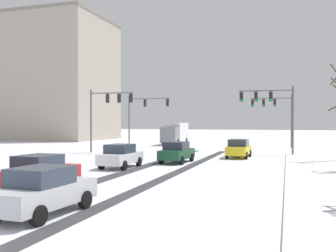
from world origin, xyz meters
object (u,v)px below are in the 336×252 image
object	(u,v)px
car_yellow_cab_lead	(239,148)
car_white_third	(121,156)
traffic_signal_far_right	(275,109)
traffic_signal_far_left	(143,110)
office_building_far_left_block	(57,79)
car_red_fourth	(40,172)
car_silver_fifth	(43,191)
car_dark_green_second	(177,152)
box_truck_delivery	(175,133)
traffic_signal_near_right	(271,105)
traffic_signal_near_left	(108,106)

from	to	relation	value
car_yellow_cab_lead	car_white_third	bearing A→B (deg)	-124.71
traffic_signal_far_right	car_yellow_cab_lead	distance (m)	16.41
traffic_signal_far_left	office_building_far_left_block	xyz separation A→B (m)	(-22.43, 14.84, 6.32)
car_red_fourth	car_silver_fifth	bearing A→B (deg)	-53.04
car_dark_green_second	box_truck_delivery	bearing A→B (deg)	106.54
car_white_third	car_silver_fifth	xyz separation A→B (m)	(3.02, -12.96, 0.00)
traffic_signal_near_right	office_building_far_left_block	world-z (taller)	office_building_far_left_block
traffic_signal_near_left	car_dark_green_second	xyz separation A→B (m)	(9.47, -7.31, -3.93)
car_white_third	car_red_fourth	size ratio (longest dim) A/B	0.98
office_building_far_left_block	car_dark_green_second	bearing A→B (deg)	-45.23
traffic_signal_far_left	car_red_fourth	distance (m)	31.55
car_white_third	car_dark_green_second	bearing A→B (deg)	57.71
traffic_signal_near_right	car_white_third	bearing A→B (deg)	-125.17
traffic_signal_far_left	traffic_signal_near_right	distance (m)	18.10
car_red_fourth	traffic_signal_far_left	bearing A→B (deg)	102.39
traffic_signal_far_left	box_truck_delivery	xyz separation A→B (m)	(2.62, 5.68, -2.98)
office_building_far_left_block	car_yellow_cab_lead	bearing A→B (deg)	-36.54
traffic_signal_near_left	car_yellow_cab_lead	world-z (taller)	traffic_signal_near_left
car_yellow_cab_lead	box_truck_delivery	xyz separation A→B (m)	(-10.89, 17.47, 0.82)
box_truck_delivery	office_building_far_left_block	xyz separation A→B (m)	(-25.05, 9.16, 9.31)
car_dark_green_second	car_silver_fifth	xyz separation A→B (m)	(0.28, -17.30, 0.00)
traffic_signal_far_left	traffic_signal_near_right	world-z (taller)	same
traffic_signal_near_right	car_red_fourth	xyz separation A→B (m)	(-9.36, -22.30, -3.94)
box_truck_delivery	car_red_fourth	bearing A→B (deg)	-83.55
car_red_fourth	traffic_signal_near_left	bearing A→B (deg)	108.13
box_truck_delivery	car_silver_fifth	bearing A→B (deg)	-80.00
car_yellow_cab_lead	car_white_third	size ratio (longest dim) A/B	1.01
car_yellow_cab_lead	office_building_far_left_block	distance (m)	45.86
traffic_signal_far_left	car_white_third	distance (m)	22.95
car_yellow_cab_lead	car_silver_fifth	size ratio (longest dim) A/B	0.99
box_truck_delivery	traffic_signal_near_left	bearing A→B (deg)	-99.64
car_red_fourth	office_building_far_left_block	xyz separation A→B (m)	(-29.15, 45.44, 10.12)
car_yellow_cab_lead	car_dark_green_second	xyz separation A→B (m)	(-4.07, -5.49, 0.00)
car_yellow_cab_lead	traffic_signal_near_left	bearing A→B (deg)	172.32
traffic_signal_far_left	traffic_signal_far_right	bearing A→B (deg)	13.76
traffic_signal_far_right	office_building_far_left_block	bearing A→B (deg)	164.19
car_yellow_cab_lead	car_dark_green_second	size ratio (longest dim) A/B	0.99
traffic_signal_far_right	car_white_third	bearing A→B (deg)	-110.16
traffic_signal_far_left	car_white_third	bearing A→B (deg)	-72.80
traffic_signal_near_right	car_dark_green_second	distance (m)	11.85
traffic_signal_far_left	car_yellow_cab_lead	distance (m)	18.32
car_silver_fifth	box_truck_delivery	bearing A→B (deg)	100.00
traffic_signal_far_left	box_truck_delivery	distance (m)	6.93
traffic_signal_far_left	car_white_third	xyz separation A→B (m)	(6.69, -21.62, -3.80)
traffic_signal_near_right	car_silver_fifth	size ratio (longest dim) A/B	1.56
traffic_signal_far_right	office_building_far_left_block	distance (m)	40.49
traffic_signal_near_left	traffic_signal_far_left	size ratio (longest dim) A/B	1.00
car_dark_green_second	car_white_third	size ratio (longest dim) A/B	1.02
traffic_signal_near_left	traffic_signal_far_right	xyz separation A→B (m)	(16.11, 13.90, 0.01)
car_red_fourth	car_yellow_cab_lead	bearing A→B (deg)	70.16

